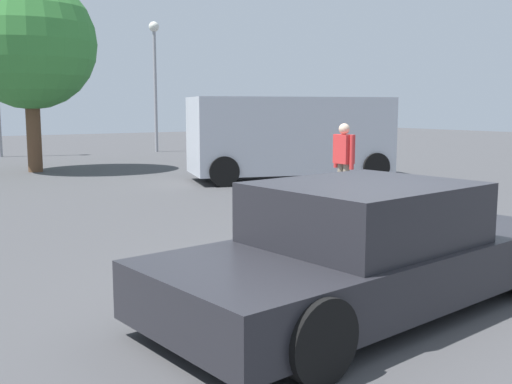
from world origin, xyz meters
The scene contains 7 objects.
ground_plane centered at (0.00, 0.00, 0.00)m, with size 80.00×80.00×0.00m, color #424244.
sedan_foreground centered at (-0.08, -0.08, 0.57)m, with size 4.73×2.29×1.23m.
dog centered at (2.85, 0.66, 0.25)m, with size 0.59×0.42×0.40m.
van_white centered at (5.60, 8.71, 1.19)m, with size 5.67×3.49×2.21m.
pedestrian centered at (4.02, 4.84, 0.97)m, with size 0.25×0.57×1.63m.
light_post_near centered at (6.95, 20.37, 3.89)m, with size 0.44×0.44×5.63m.
tree_back_left centered at (0.35, 14.64, 3.83)m, with size 3.94×3.94×5.82m.
Camera 1 is at (-4.12, -4.17, 1.94)m, focal length 41.93 mm.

